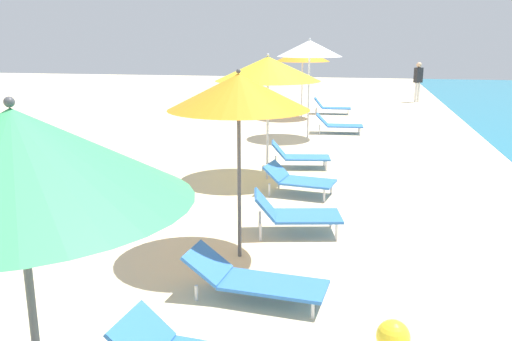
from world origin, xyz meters
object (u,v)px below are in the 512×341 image
at_px(lounger_fourth_shoreside, 294,213).
at_px(person_walking_mid, 418,78).
at_px(lounger_fourth_inland, 254,279).
at_px(beach_ball, 393,337).
at_px(lounger_sixth_shoreside, 338,124).
at_px(umbrella_farthest, 303,55).
at_px(lounger_fifth_shoreside, 299,155).
at_px(lounger_farthest_shoreside, 331,107).
at_px(umbrella_fifth, 268,69).
at_px(umbrella_fourth, 239,92).
at_px(lounger_fifth_inland, 298,179).
at_px(umbrella_third, 15,157).
at_px(umbrella_sixth, 310,49).

height_order(lounger_fourth_shoreside, person_walking_mid, person_walking_mid).
relative_size(lounger_fourth_inland, beach_ball, 5.15).
distance_m(lounger_fourth_shoreside, lounger_sixth_shoreside, 8.93).
bearing_deg(lounger_fourth_inland, umbrella_farthest, 100.21).
relative_size(lounger_fifth_shoreside, person_walking_mid, 0.78).
height_order(lounger_farthest_shoreside, person_walking_mid, person_walking_mid).
xyz_separation_m(umbrella_fifth, lounger_farthest_shoreside, (0.76, 10.00, -2.00)).
distance_m(lounger_fourth_shoreside, lounger_farthest_shoreside, 13.14).
relative_size(lounger_fourth_inland, lounger_sixth_shoreside, 1.13).
relative_size(lounger_fifth_shoreside, umbrella_farthest, 0.54).
distance_m(lounger_farthest_shoreside, person_walking_mid, 5.85).
bearing_deg(umbrella_fourth, lounger_fifth_shoreside, 87.73).
distance_m(lounger_fifth_inland, person_walking_mid, 16.02).
relative_size(umbrella_fourth, beach_ball, 7.83).
height_order(lounger_fifth_shoreside, lounger_sixth_shoreside, lounger_fifth_shoreside).
height_order(lounger_sixth_shoreside, lounger_farthest_shoreside, lounger_farthest_shoreside).
bearing_deg(umbrella_farthest, umbrella_third, -89.14).
relative_size(lounger_fourth_shoreside, umbrella_farthest, 0.55).
bearing_deg(umbrella_fifth, lounger_fifth_inland, -53.45).
distance_m(umbrella_third, umbrella_farthest, 17.07).
bearing_deg(lounger_fifth_shoreside, umbrella_farthest, 86.99).
height_order(umbrella_sixth, lounger_sixth_shoreside, umbrella_sixth).
height_order(umbrella_third, lounger_fifth_shoreside, umbrella_third).
xyz_separation_m(lounger_fourth_inland, person_walking_mid, (3.59, 19.87, 0.84)).
bearing_deg(lounger_sixth_shoreside, lounger_farthest_shoreside, 92.59).
height_order(lounger_fourth_shoreside, umbrella_sixth, umbrella_sixth).
bearing_deg(lounger_fourth_shoreside, lounger_fourth_inland, -106.72).
height_order(lounger_fifth_shoreside, lounger_farthest_shoreside, lounger_farthest_shoreside).
height_order(lounger_fifth_shoreside, umbrella_sixth, umbrella_sixth).
bearing_deg(umbrella_sixth, umbrella_farthest, 98.85).
relative_size(umbrella_third, person_walking_mid, 1.47).
bearing_deg(umbrella_third, lounger_farthest_shoreside, 87.67).
distance_m(umbrella_third, lounger_fourth_shoreside, 5.59).
xyz_separation_m(lounger_fifth_inland, umbrella_sixth, (-0.40, 5.85, 2.27)).
bearing_deg(lounger_fifth_shoreside, lounger_fourth_inland, -96.81).
xyz_separation_m(lounger_fourth_shoreside, person_walking_mid, (3.39, 17.68, 0.77)).
bearing_deg(umbrella_fifth, person_walking_mid, 73.37).
distance_m(umbrella_fourth, person_walking_mid, 19.15).
distance_m(lounger_sixth_shoreside, beach_ball, 11.95).
distance_m(umbrella_fourth, lounger_fourth_shoreside, 2.24).
relative_size(umbrella_fourth, lounger_fourth_inland, 1.52).
xyz_separation_m(umbrella_farthest, beach_ball, (2.51, -14.91, -2.10)).
bearing_deg(lounger_fifth_shoreside, lounger_fifth_inland, -92.35).
distance_m(lounger_fourth_inland, umbrella_sixth, 10.40).
distance_m(umbrella_fourth, lounger_fifth_inland, 3.67).
xyz_separation_m(lounger_fourth_shoreside, beach_ball, (1.31, -2.98, -0.17)).
height_order(umbrella_third, lounger_sixth_shoreside, umbrella_third).
xyz_separation_m(lounger_fifth_inland, lounger_sixth_shoreside, (0.44, 6.83, -0.01)).
xyz_separation_m(umbrella_sixth, umbrella_farthest, (-0.62, 3.98, -0.31)).
height_order(umbrella_fifth, person_walking_mid, umbrella_fifth).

